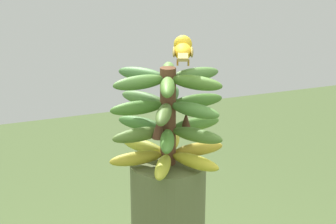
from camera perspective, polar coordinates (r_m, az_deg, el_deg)
name	(u,v)px	position (r m, az deg, el deg)	size (l,w,h in m)	color
banana_bunch	(168,117)	(1.49, 0.01, -0.51)	(0.33, 0.31, 0.27)	brown
perched_bird	(183,49)	(1.48, 1.51, 6.36)	(0.09, 0.19, 0.07)	#C68933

